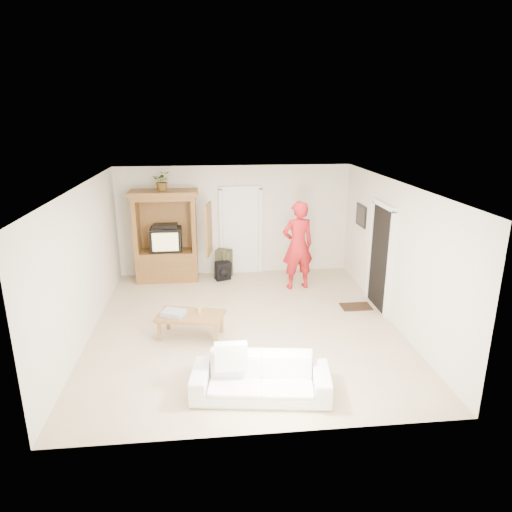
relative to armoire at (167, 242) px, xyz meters
The scene contains 19 objects.
floor 3.22m from the armoire, 59.36° to the right, with size 6.00×6.00×0.00m, color tan.
ceiling 3.53m from the armoire, 59.36° to the right, with size 6.00×6.00×0.00m, color white.
wall_back 1.66m from the armoire, 12.11° to the left, with size 5.50×5.50×0.00m, color silver.
wall_front 5.89m from the armoire, 74.44° to the right, with size 5.50×5.50×0.00m, color silver.
wall_left 2.94m from the armoire, 113.79° to the right, with size 6.00×6.00×0.00m, color silver.
wall_right 5.09m from the armoire, 31.60° to the right, with size 6.00×6.00×0.00m, color silver.
armoire is the anchor object (origin of this frame).
door_back 1.76m from the armoire, 10.13° to the left, with size 0.85×0.05×2.04m, color white.
doorway_right 4.77m from the armoire, 25.61° to the right, with size 0.05×0.90×2.04m, color black.
framed_picture 4.43m from the armoire, 10.03° to the right, with size 0.03×0.60×0.48m, color black.
doormat 4.48m from the armoire, 28.01° to the right, with size 0.60×0.40×0.02m, color #382316.
plant 1.41m from the armoire, 126.74° to the right, with size 0.40×0.34×0.44m, color #4C7238.
man 3.01m from the armoire, 16.52° to the right, with size 0.72×0.47×1.97m, color #B4181C.
sofa 5.16m from the armoire, 71.65° to the right, with size 1.89×0.74×0.55m, color white.
coffee_table 3.10m from the armoire, 78.66° to the right, with size 1.25×0.87×0.42m.
towel 3.04m from the armoire, 84.04° to the right, with size 0.38×0.28×0.08m, color #DD494F.
candle 3.07m from the armoire, 75.61° to the right, with size 0.08×0.08×0.10m, color tan.
backpack_black 1.45m from the armoire, ahead, with size 0.35×0.21×0.43m, color black, non-canonical shape.
backpack_olive 1.42m from the armoire, ahead, with size 0.35×0.26×0.66m, color #47442B, non-canonical shape.
Camera 1 is at (-0.60, -7.63, 3.75)m, focal length 32.00 mm.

